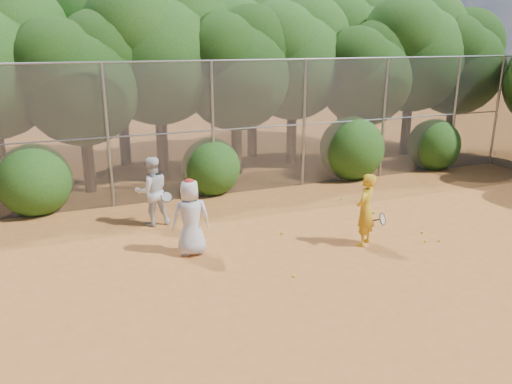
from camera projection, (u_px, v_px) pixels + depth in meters
name	position (u px, v px, depth m)	size (l,w,h in m)	color
ground	(345.00, 271.00, 10.32)	(80.00, 80.00, 0.00)	#AA5F26
fence_back	(241.00, 127.00, 15.01)	(20.05, 0.09, 4.03)	gray
tree_2	(81.00, 74.00, 14.69)	(3.99, 3.47, 5.47)	black
tree_3	(158.00, 45.00, 16.22)	(4.89, 4.26, 6.70)	black
tree_4	(237.00, 65.00, 16.73)	(4.19, 3.64, 5.73)	black
tree_5	(294.00, 54.00, 18.23)	(4.51, 3.92, 6.17)	black
tree_6	(367.00, 70.00, 18.38)	(3.86, 3.36, 5.29)	black
tree_7	(414.00, 47.00, 19.55)	(4.77, 4.14, 6.53)	black
tree_8	(458.00, 59.00, 20.11)	(4.25, 3.70, 5.82)	black
tree_10	(118.00, 37.00, 17.76)	(5.15, 4.48, 7.06)	black
tree_11	(253.00, 50.00, 19.28)	(4.64, 4.03, 6.35)	black
tree_12	(346.00, 40.00, 21.28)	(5.02, 4.37, 6.88)	black
bush_0	(34.00, 177.00, 13.54)	(2.00, 2.00, 2.00)	#1C4511
bush_1	(211.00, 164.00, 15.31)	(1.80, 1.80, 1.80)	#1C4511
bush_2	(352.00, 146.00, 17.00)	(2.20, 2.20, 2.20)	#1C4511
bush_3	(434.00, 142.00, 18.26)	(1.90, 1.90, 1.90)	#1C4511
player_yellow	(365.00, 210.00, 11.39)	(0.88, 0.70, 1.71)	gold
player_teen	(191.00, 217.00, 10.90)	(0.89, 0.63, 1.74)	silver
player_white	(152.00, 191.00, 12.64)	(0.91, 0.77, 1.78)	silver
ball_0	(425.00, 241.00, 11.75)	(0.07, 0.07, 0.07)	#C2D126
ball_1	(374.00, 212.00, 13.67)	(0.07, 0.07, 0.07)	#C2D126
ball_2	(439.00, 240.00, 11.78)	(0.07, 0.07, 0.07)	#C2D126
ball_3	(422.00, 232.00, 12.27)	(0.07, 0.07, 0.07)	#C2D126
ball_4	(294.00, 276.00, 10.02)	(0.07, 0.07, 0.07)	#C2D126
ball_5	(342.00, 199.00, 14.80)	(0.07, 0.07, 0.07)	#C2D126
ball_6	(281.00, 233.00, 12.22)	(0.07, 0.07, 0.07)	#C2D126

